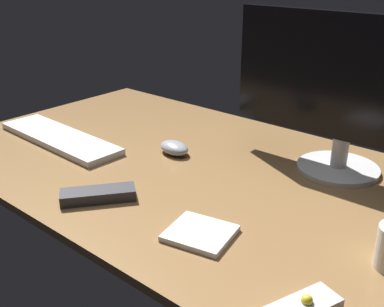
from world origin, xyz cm
name	(u,v)px	position (x,y,z in cm)	size (l,w,h in cm)	color
desk	(186,168)	(0.00, 0.00, 1.00)	(140.00, 84.00, 2.00)	olive
monitor	(348,90)	(32.29, 22.51, 23.50)	(60.79, 20.84, 39.51)	silver
keyboard	(60,138)	(-39.93, -11.99, 2.95)	(45.66, 12.60, 1.91)	silver
computer_mouse	(174,148)	(-7.43, 3.35, 3.72)	(9.76, 6.36, 3.43)	#999EA5
tv_remote	(98,195)	(-2.19, -27.90, 3.29)	(16.78, 5.45, 2.58)	#2D2D33
notepad	(200,233)	(24.96, -24.28, 2.59)	(12.48, 11.36, 1.17)	white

